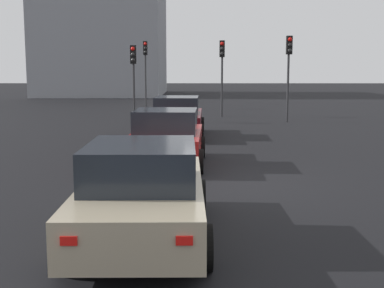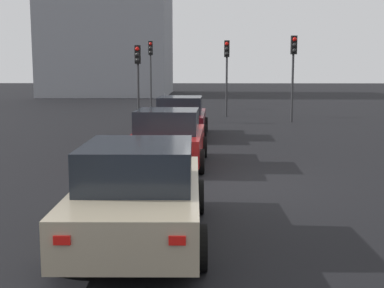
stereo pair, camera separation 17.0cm
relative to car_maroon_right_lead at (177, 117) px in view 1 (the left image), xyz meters
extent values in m
cube|color=black|center=(-8.47, -1.68, -0.86)|extent=(160.00, 160.00, 0.20)
cube|color=#510F16|center=(0.06, 0.00, -0.16)|extent=(4.58, 2.00, 0.69)
cube|color=#1E232B|center=(-0.17, 0.00, 0.50)|extent=(2.08, 1.71, 0.64)
cylinder|color=black|center=(1.44, -0.98, -0.44)|extent=(0.65, 0.24, 0.64)
cylinder|color=black|center=(1.49, 0.91, -0.44)|extent=(0.65, 0.24, 0.64)
cylinder|color=black|center=(-1.37, -0.91, -0.44)|extent=(0.65, 0.24, 0.64)
cylinder|color=black|center=(-1.32, 0.97, -0.44)|extent=(0.65, 0.24, 0.64)
cube|color=red|center=(-2.24, -0.62, -0.04)|extent=(0.03, 0.20, 0.11)
cube|color=red|center=(-2.21, 0.73, -0.04)|extent=(0.03, 0.20, 0.11)
cube|color=maroon|center=(-6.11, 0.10, -0.16)|extent=(4.08, 2.03, 0.68)
cube|color=#1E232B|center=(-6.32, 0.10, 0.49)|extent=(1.86, 1.72, 0.63)
cylinder|color=black|center=(-4.90, -0.89, -0.44)|extent=(0.65, 0.24, 0.64)
cylinder|color=black|center=(-4.84, 1.00, -0.44)|extent=(0.65, 0.24, 0.64)
cylinder|color=black|center=(-7.39, -0.81, -0.44)|extent=(0.65, 0.24, 0.64)
cylinder|color=black|center=(-7.33, 1.08, -0.44)|extent=(0.65, 0.24, 0.64)
cube|color=red|center=(-8.16, -0.51, -0.04)|extent=(0.04, 0.20, 0.11)
cube|color=red|center=(-8.11, 0.85, -0.04)|extent=(0.04, 0.20, 0.11)
cube|color=tan|center=(-12.51, 0.14, -0.17)|extent=(4.58, 1.93, 0.67)
cube|color=#1E232B|center=(-12.74, 0.14, 0.48)|extent=(2.07, 1.67, 0.63)
cylinder|color=black|center=(-11.09, -0.77, -0.44)|extent=(0.64, 0.23, 0.64)
cylinder|color=black|center=(-11.11, 1.09, -0.44)|extent=(0.64, 0.23, 0.64)
cylinder|color=black|center=(-13.91, -0.81, -0.44)|extent=(0.64, 0.23, 0.64)
cylinder|color=black|center=(-13.94, 1.05, -0.44)|extent=(0.64, 0.23, 0.64)
cube|color=red|center=(-14.80, -0.56, -0.05)|extent=(0.03, 0.20, 0.11)
cube|color=red|center=(-14.81, 0.78, -0.05)|extent=(0.03, 0.20, 0.11)
cylinder|color=#2D2D30|center=(8.61, -2.20, 0.87)|extent=(0.11, 0.11, 3.27)
cube|color=black|center=(8.55, -2.19, 2.96)|extent=(0.23, 0.30, 0.90)
sphere|color=red|center=(8.44, -2.18, 3.23)|extent=(0.20, 0.20, 0.20)
sphere|color=black|center=(8.44, -2.18, 2.96)|extent=(0.20, 0.20, 0.20)
sphere|color=black|center=(8.44, -2.18, 2.69)|extent=(0.20, 0.20, 0.20)
cylinder|color=#2D2D30|center=(14.43, 2.56, 1.00)|extent=(0.11, 0.11, 3.52)
cube|color=black|center=(14.37, 2.55, 3.21)|extent=(0.23, 0.30, 0.90)
sphere|color=red|center=(14.26, 2.54, 3.48)|extent=(0.20, 0.20, 0.20)
sphere|color=black|center=(14.26, 2.54, 3.21)|extent=(0.20, 0.20, 0.20)
sphere|color=black|center=(14.26, 2.54, 2.94)|extent=(0.20, 0.20, 0.20)
cylinder|color=#2D2D30|center=(5.53, 2.32, 0.68)|extent=(0.11, 0.11, 2.89)
cube|color=black|center=(5.47, 2.32, 2.58)|extent=(0.21, 0.28, 0.90)
sphere|color=red|center=(5.36, 2.33, 2.85)|extent=(0.20, 0.20, 0.20)
sphere|color=black|center=(5.36, 2.33, 2.58)|extent=(0.20, 0.20, 0.20)
sphere|color=black|center=(5.36, 2.33, 2.31)|extent=(0.20, 0.20, 0.20)
cylinder|color=#2D2D30|center=(5.62, -5.32, 0.91)|extent=(0.11, 0.11, 3.35)
cube|color=black|center=(5.56, -5.33, 3.04)|extent=(0.23, 0.30, 0.90)
sphere|color=red|center=(5.45, -5.34, 3.31)|extent=(0.20, 0.20, 0.20)
sphere|color=black|center=(5.45, -5.34, 3.04)|extent=(0.20, 0.20, 0.20)
sphere|color=black|center=(5.45, -5.34, 2.77)|extent=(0.20, 0.20, 0.20)
cube|color=gray|center=(32.97, 8.32, 5.60)|extent=(13.81, 11.64, 12.72)
camera|label=1|loc=(-20.69, -0.68, 1.95)|focal=49.34mm
camera|label=2|loc=(-20.69, -0.85, 1.95)|focal=49.34mm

